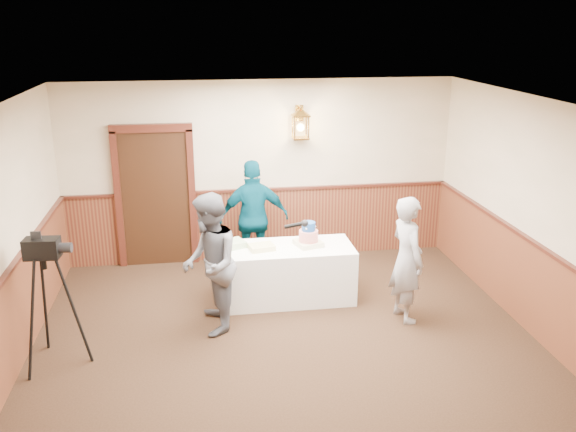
% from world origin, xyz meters
% --- Properties ---
extents(ground, '(7.00, 7.00, 0.00)m').
position_xyz_m(ground, '(0.00, 0.00, 0.00)').
color(ground, black).
rests_on(ground, ground).
extents(room_shell, '(6.02, 7.02, 2.81)m').
position_xyz_m(room_shell, '(-0.05, 0.45, 1.52)').
color(room_shell, '#BBAE8C').
rests_on(room_shell, ground).
extents(display_table, '(1.80, 0.80, 0.75)m').
position_xyz_m(display_table, '(0.17, 1.90, 0.38)').
color(display_table, white).
rests_on(display_table, ground).
extents(tiered_cake, '(0.40, 0.40, 0.33)m').
position_xyz_m(tiered_cake, '(0.47, 1.91, 0.88)').
color(tiered_cake, beige).
rests_on(tiered_cake, display_table).
extents(sheet_cake_yellow, '(0.36, 0.30, 0.07)m').
position_xyz_m(sheet_cake_yellow, '(-0.16, 1.86, 0.78)').
color(sheet_cake_yellow, '#E9D58B').
rests_on(sheet_cake_yellow, display_table).
extents(sheet_cake_green, '(0.42, 0.38, 0.08)m').
position_xyz_m(sheet_cake_green, '(-0.55, 2.01, 0.79)').
color(sheet_cake_green, '#9ABF87').
rests_on(sheet_cake_green, display_table).
extents(interviewer, '(1.50, 0.85, 1.73)m').
position_xyz_m(interviewer, '(-0.86, 1.17, 0.86)').
color(interviewer, '#595B64').
rests_on(interviewer, ground).
extents(baker, '(0.49, 0.65, 1.62)m').
position_xyz_m(baker, '(1.57, 1.10, 0.81)').
color(baker, '#949398').
rests_on(baker, ground).
extents(assistant_p, '(1.03, 0.46, 1.74)m').
position_xyz_m(assistant_p, '(-0.17, 2.83, 0.87)').
color(assistant_p, '#043E52').
rests_on(assistant_p, ground).
extents(tv_camera_rig, '(0.58, 0.54, 1.47)m').
position_xyz_m(tv_camera_rig, '(-2.60, 0.66, 0.66)').
color(tv_camera_rig, black).
rests_on(tv_camera_rig, ground).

